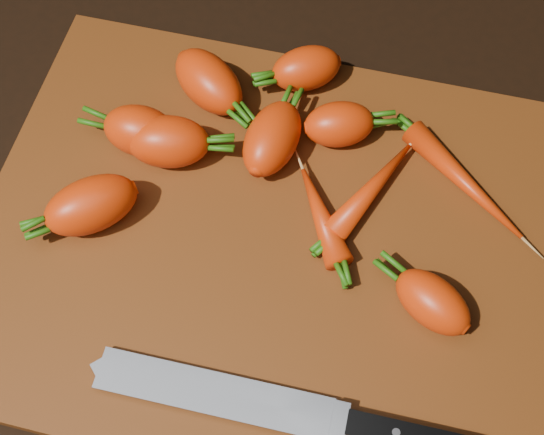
# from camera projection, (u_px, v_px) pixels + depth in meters

# --- Properties ---
(ground) EXTENTS (2.00, 2.00, 0.01)m
(ground) POSITION_uv_depth(u_px,v_px,m) (269.00, 246.00, 0.66)
(ground) COLOR black
(cutting_board) EXTENTS (0.50, 0.40, 0.01)m
(cutting_board) POSITION_uv_depth(u_px,v_px,m) (269.00, 241.00, 0.65)
(cutting_board) COLOR #56280C
(cutting_board) RESTS_ON ground
(carrot_0) EXTENTS (0.08, 0.06, 0.05)m
(carrot_0) POSITION_uv_depth(u_px,v_px,m) (168.00, 142.00, 0.67)
(carrot_0) COLOR red
(carrot_0) RESTS_ON cutting_board
(carrot_1) EXTENTS (0.07, 0.05, 0.05)m
(carrot_1) POSITION_uv_depth(u_px,v_px,m) (140.00, 131.00, 0.67)
(carrot_1) COLOR red
(carrot_1) RESTS_ON cutting_board
(carrot_2) EXTENTS (0.09, 0.09, 0.05)m
(carrot_2) POSITION_uv_depth(u_px,v_px,m) (209.00, 82.00, 0.70)
(carrot_2) COLOR red
(carrot_2) RESTS_ON cutting_board
(carrot_3) EXTENTS (0.06, 0.08, 0.05)m
(carrot_3) POSITION_uv_depth(u_px,v_px,m) (272.00, 139.00, 0.67)
(carrot_3) COLOR red
(carrot_3) RESTS_ON cutting_board
(carrot_4) EXTENTS (0.08, 0.07, 0.04)m
(carrot_4) POSITION_uv_depth(u_px,v_px,m) (306.00, 68.00, 0.71)
(carrot_4) COLOR red
(carrot_4) RESTS_ON cutting_board
(carrot_5) EXTENTS (0.07, 0.06, 0.04)m
(carrot_5) POSITION_uv_depth(u_px,v_px,m) (339.00, 124.00, 0.68)
(carrot_5) COLOR red
(carrot_5) RESTS_ON cutting_board
(carrot_6) EXTENTS (0.08, 0.07, 0.04)m
(carrot_6) POSITION_uv_depth(u_px,v_px,m) (433.00, 302.00, 0.60)
(carrot_6) COLOR red
(carrot_6) RESTS_ON cutting_board
(carrot_7) EXTENTS (0.07, 0.11, 0.02)m
(carrot_7) POSITION_uv_depth(u_px,v_px,m) (371.00, 189.00, 0.66)
(carrot_7) COLOR red
(carrot_7) RESTS_ON cutting_board
(carrot_8) EXTENTS (0.12, 0.10, 0.02)m
(carrot_8) POSITION_uv_depth(u_px,v_px,m) (465.00, 182.00, 0.66)
(carrot_8) COLOR red
(carrot_8) RESTS_ON cutting_board
(carrot_9) EXTENTS (0.07, 0.09, 0.02)m
(carrot_9) POSITION_uv_depth(u_px,v_px,m) (321.00, 215.00, 0.64)
(carrot_9) COLOR red
(carrot_9) RESTS_ON cutting_board
(carrot_10) EXTENTS (0.09, 0.09, 0.05)m
(carrot_10) POSITION_uv_depth(u_px,v_px,m) (91.00, 205.00, 0.63)
(carrot_10) COLOR red
(carrot_10) RESTS_ON cutting_board
(knife) EXTENTS (0.30, 0.04, 0.02)m
(knife) POSITION_uv_depth(u_px,v_px,m) (237.00, 398.00, 0.57)
(knife) COLOR gray
(knife) RESTS_ON cutting_board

